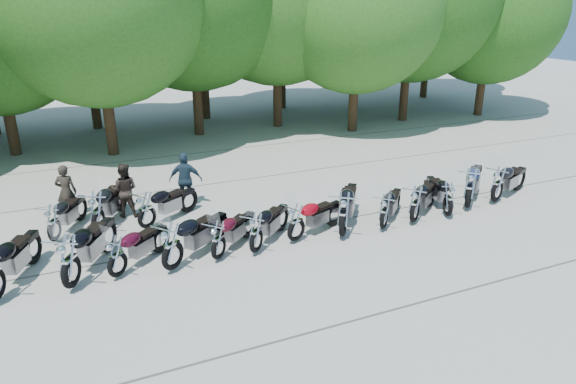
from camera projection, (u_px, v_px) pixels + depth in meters
name	position (u px, v px, depth m)	size (l,w,h in m)	color
ground	(312.00, 252.00, 12.92)	(90.00, 90.00, 0.00)	gray
tree_6	(358.00, 4.00, 23.03)	(8.00, 8.00, 9.82)	#3A2614
tree_8	(491.00, 11.00, 26.62)	(7.53, 7.53, 9.25)	#3A2614
tree_11	(83.00, 11.00, 23.65)	(7.56, 7.56, 9.28)	#3A2614
tree_12	(200.00, 6.00, 25.72)	(7.88, 7.88, 9.67)	#3A2614
tree_14	(357.00, 3.00, 28.73)	(8.02, 8.02, 9.84)	#3A2614
motorcycle_1	(69.00, 260.00, 10.99)	(0.78, 2.56, 1.45)	black
motorcycle_2	(116.00, 255.00, 11.49)	(0.62, 2.05, 1.16)	#360717
motorcycle_3	(172.00, 245.00, 11.75)	(0.74, 2.42, 1.37)	black
motorcycle_4	(218.00, 239.00, 12.29)	(0.62, 2.05, 1.16)	#3E0814
motorcycle_5	(256.00, 232.00, 12.60)	(0.66, 2.16, 1.22)	black
motorcycle_6	(296.00, 221.00, 13.21)	(0.65, 2.13, 1.21)	maroon
motorcycle_7	(344.00, 213.00, 13.43)	(0.78, 2.56, 1.45)	black
motorcycle_8	(385.00, 211.00, 13.93)	(0.63, 2.06, 1.17)	black
motorcycle_9	(415.00, 203.00, 14.33)	(0.68, 2.22, 1.26)	black
motorcycle_10	(449.00, 198.00, 14.77)	(0.65, 2.14, 1.21)	black
motorcycle_11	(470.00, 187.00, 15.29)	(0.78, 2.57, 1.45)	#0D183B
motorcycle_12	(498.00, 183.00, 15.78)	(0.72, 2.36, 1.33)	black
motorcycle_13	(53.00, 222.00, 13.21)	(0.64, 2.09, 1.18)	black
motorcycle_14	(97.00, 211.00, 13.59)	(0.75, 2.47, 1.40)	black
motorcycle_15	(146.00, 209.00, 13.96)	(0.66, 2.17, 1.23)	black
rider_0	(66.00, 192.00, 14.71)	(0.58, 0.38, 1.60)	black
rider_1	(125.00, 190.00, 14.82)	(0.78, 0.61, 1.61)	black
rider_2	(186.00, 180.00, 15.51)	(1.00, 0.42, 1.70)	#213644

